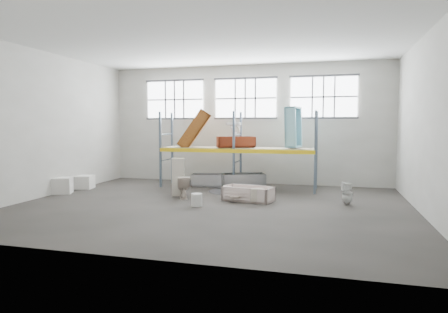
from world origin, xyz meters
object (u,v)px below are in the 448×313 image
(blue_tub_upright, at_px, (293,127))
(bucket, at_px, (197,200))
(toilet_white, at_px, (347,193))
(carton_near, at_px, (62,185))
(rust_tub_flat, at_px, (236,142))
(cistern_tall, at_px, (178,177))
(steel_tub_right, at_px, (243,181))
(bathtub_beige, at_px, (248,194))
(toilet_beige, at_px, (183,187))
(steel_tub_left, at_px, (209,180))

(blue_tub_upright, height_order, bucket, blue_tub_upright)
(toilet_white, height_order, carton_near, toilet_white)
(rust_tub_flat, relative_size, blue_tub_upright, 0.95)
(cistern_tall, height_order, steel_tub_right, cistern_tall)
(cistern_tall, relative_size, bucket, 3.41)
(steel_tub_right, height_order, rust_tub_flat, rust_tub_flat)
(bathtub_beige, xyz_separation_m, cistern_tall, (-2.56, 0.28, 0.43))
(carton_near, bearing_deg, blue_tub_upright, 20.11)
(toilet_beige, relative_size, blue_tub_upright, 0.50)
(blue_tub_upright, bearing_deg, toilet_white, -50.51)
(bathtub_beige, distance_m, blue_tub_upright, 3.53)
(toilet_white, distance_m, steel_tub_left, 5.77)
(bathtub_beige, relative_size, cistern_tall, 1.21)
(toilet_beige, bearing_deg, steel_tub_right, -147.12)
(bathtub_beige, distance_m, rust_tub_flat, 3.07)
(bathtub_beige, bearing_deg, cistern_tall, -174.99)
(toilet_beige, bearing_deg, carton_near, -19.95)
(steel_tub_left, bearing_deg, bathtub_beige, -50.16)
(toilet_white, relative_size, steel_tub_right, 0.43)
(rust_tub_flat, xyz_separation_m, blue_tub_upright, (2.20, 0.08, 0.57))
(cistern_tall, xyz_separation_m, blue_tub_upright, (3.76, 2.24, 1.73))
(toilet_beige, xyz_separation_m, cistern_tall, (-0.32, 0.37, 0.28))
(steel_tub_left, relative_size, steel_tub_right, 0.84)
(steel_tub_right, bearing_deg, carton_near, -156.05)
(toilet_white, height_order, blue_tub_upright, blue_tub_upright)
(cistern_tall, height_order, bucket, cistern_tall)
(steel_tub_left, distance_m, steel_tub_right, 1.51)
(cistern_tall, bearing_deg, toilet_white, -17.76)
(steel_tub_right, distance_m, bucket, 3.62)
(steel_tub_right, bearing_deg, bucket, -100.77)
(steel_tub_right, relative_size, rust_tub_flat, 1.12)
(bathtub_beige, height_order, carton_near, carton_near)
(toilet_beige, relative_size, steel_tub_left, 0.55)
(toilet_white, distance_m, blue_tub_upright, 3.63)
(bathtub_beige, height_order, toilet_white, toilet_white)
(toilet_white, height_order, steel_tub_left, toilet_white)
(steel_tub_left, height_order, rust_tub_flat, rust_tub_flat)
(bathtub_beige, bearing_deg, steel_tub_left, 141.04)
(bathtub_beige, xyz_separation_m, toilet_white, (3.11, 0.20, 0.12))
(cistern_tall, xyz_separation_m, bucket, (1.21, -1.52, -0.47))
(toilet_white, distance_m, bucket, 4.68)
(steel_tub_left, relative_size, blue_tub_upright, 0.90)
(steel_tub_right, xyz_separation_m, carton_near, (-6.14, -2.73, -0.01))
(toilet_white, xyz_separation_m, steel_tub_left, (-5.26, 2.38, -0.10))
(cistern_tall, height_order, rust_tub_flat, rust_tub_flat)
(toilet_beige, relative_size, carton_near, 1.12)
(bathtub_beige, bearing_deg, rust_tub_flat, 123.56)
(steel_tub_left, relative_size, carton_near, 2.02)
(toilet_white, xyz_separation_m, steel_tub_right, (-3.77, 2.11, -0.06))
(steel_tub_left, xyz_separation_m, rust_tub_flat, (1.15, -0.14, 1.57))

